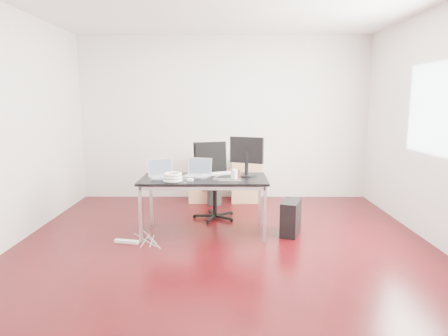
{
  "coord_description": "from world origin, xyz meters",
  "views": [
    {
      "loc": [
        0.02,
        -4.49,
        1.69
      ],
      "look_at": [
        0.0,
        0.55,
        0.85
      ],
      "focal_mm": 32.0,
      "sensor_mm": 36.0,
      "label": 1
    }
  ],
  "objects_px": {
    "filing_cabinet_left": "(204,181)",
    "pc_tower": "(291,217)",
    "desk": "(204,182)",
    "office_chair": "(213,177)",
    "filing_cabinet_right": "(246,181)"
  },
  "relations": [
    {
      "from": "filing_cabinet_right",
      "to": "pc_tower",
      "type": "height_order",
      "value": "filing_cabinet_right"
    },
    {
      "from": "filing_cabinet_right",
      "to": "office_chair",
      "type": "bearing_deg",
      "value": -118.45
    },
    {
      "from": "desk",
      "to": "office_chair",
      "type": "relative_size",
      "value": 1.48
    },
    {
      "from": "desk",
      "to": "pc_tower",
      "type": "relative_size",
      "value": 3.56
    },
    {
      "from": "office_chair",
      "to": "desk",
      "type": "bearing_deg",
      "value": -114.73
    },
    {
      "from": "office_chair",
      "to": "pc_tower",
      "type": "distance_m",
      "value": 1.34
    },
    {
      "from": "filing_cabinet_left",
      "to": "pc_tower",
      "type": "height_order",
      "value": "filing_cabinet_left"
    },
    {
      "from": "office_chair",
      "to": "filing_cabinet_right",
      "type": "xyz_separation_m",
      "value": [
        0.53,
        0.99,
        -0.26
      ]
    },
    {
      "from": "filing_cabinet_left",
      "to": "office_chair",
      "type": "bearing_deg",
      "value": -79.4
    },
    {
      "from": "filing_cabinet_right",
      "to": "filing_cabinet_left",
      "type": "bearing_deg",
      "value": 180.0
    },
    {
      "from": "desk",
      "to": "pc_tower",
      "type": "bearing_deg",
      "value": -2.47
    },
    {
      "from": "desk",
      "to": "office_chair",
      "type": "bearing_deg",
      "value": 82.61
    },
    {
      "from": "pc_tower",
      "to": "filing_cabinet_right",
      "type": "bearing_deg",
      "value": 124.99
    },
    {
      "from": "pc_tower",
      "to": "filing_cabinet_left",
      "type": "bearing_deg",
      "value": 143.86
    },
    {
      "from": "desk",
      "to": "filing_cabinet_left",
      "type": "relative_size",
      "value": 2.29
    }
  ]
}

